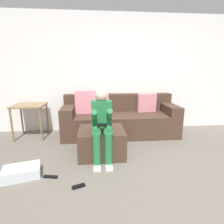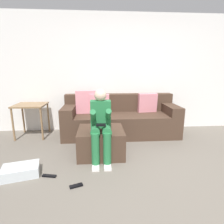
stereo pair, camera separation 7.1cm
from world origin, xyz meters
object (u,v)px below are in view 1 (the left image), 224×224
storage_bin (22,172)px  ottoman (102,142)px  person_seated (102,124)px  remote_near_ottoman (78,186)px  remote_by_storage_bin (51,177)px  side_table (30,109)px  couch_sectional (119,119)px

storage_bin → ottoman: bearing=27.8°
person_seated → remote_near_ottoman: bearing=-115.4°
ottoman → remote_by_storage_bin: size_ratio=3.95×
storage_bin → remote_by_storage_bin: storage_bin is taller
person_seated → ottoman: bearing=90.1°
person_seated → remote_by_storage_bin: person_seated is taller
person_seated → storage_bin: person_seated is taller
side_table → remote_by_storage_bin: size_ratio=3.67×
side_table → remote_near_ottoman: side_table is taller
remote_by_storage_bin → person_seated: bearing=43.3°
person_seated → side_table: bearing=141.2°
remote_near_ottoman → ottoman: bearing=50.0°
couch_sectional → remote_near_ottoman: 1.97m
couch_sectional → remote_by_storage_bin: (-1.10, -1.56, -0.33)m
storage_bin → side_table: size_ratio=0.67×
ottoman → storage_bin: bearing=-152.2°
person_seated → side_table: (-1.41, 1.13, -0.00)m
person_seated → remote_by_storage_bin: 0.99m
side_table → remote_near_ottoman: size_ratio=4.36×
couch_sectional → remote_by_storage_bin: bearing=-125.2°
person_seated → side_table: person_seated is taller
remote_near_ottoman → remote_by_storage_bin: bearing=128.1°
couch_sectional → ottoman: (-0.42, -0.95, -0.12)m
couch_sectional → person_seated: (-0.42, -1.14, 0.24)m
remote_near_ottoman → remote_by_storage_bin: same height
storage_bin → remote_by_storage_bin: bearing=-8.2°
remote_by_storage_bin → side_table: bearing=126.9°
couch_sectional → storage_bin: (-1.48, -1.51, -0.27)m
person_seated → storage_bin: size_ratio=2.39×
storage_bin → remote_near_ottoman: size_ratio=2.91×
storage_bin → side_table: (-0.35, 1.50, 0.51)m
storage_bin → side_table: side_table is taller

